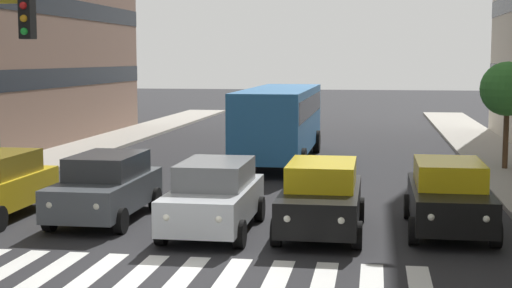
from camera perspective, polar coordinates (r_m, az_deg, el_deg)
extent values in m
plane|color=#262628|center=(15.17, -7.05, -9.70)|extent=(180.00, 180.00, 0.00)
cube|color=silver|center=(14.65, 12.23, -10.38)|extent=(0.45, 2.80, 0.01)
cube|color=silver|center=(14.62, 8.65, -10.34)|extent=(0.45, 2.80, 0.01)
cube|color=silver|center=(14.65, 5.07, -10.25)|extent=(0.45, 2.80, 0.01)
cube|color=silver|center=(14.73, 1.52, -10.13)|extent=(0.45, 2.80, 0.01)
cube|color=silver|center=(14.87, -1.97, -9.98)|extent=(0.45, 2.80, 0.01)
cube|color=silver|center=(15.06, -5.38, -9.79)|extent=(0.45, 2.80, 0.01)
cube|color=silver|center=(15.30, -8.70, -9.58)|extent=(0.45, 2.80, 0.01)
cube|color=silver|center=(15.59, -11.89, -9.34)|extent=(0.45, 2.80, 0.01)
cube|color=silver|center=(15.92, -14.96, -9.08)|extent=(0.45, 2.80, 0.01)
cube|color=silver|center=(16.30, -17.89, -8.82)|extent=(0.45, 2.80, 0.01)
cube|color=black|center=(19.09, 14.24, -4.29)|extent=(1.80, 4.40, 0.80)
cube|color=yellow|center=(19.17, 14.25, -2.12)|extent=(1.58, 2.46, 0.60)
cylinder|color=black|center=(17.87, 17.53, -6.43)|extent=(0.22, 0.64, 0.64)
cylinder|color=black|center=(17.69, 11.72, -6.39)|extent=(0.22, 0.64, 0.64)
cylinder|color=black|center=(20.69, 16.34, -4.66)|extent=(0.22, 0.64, 0.64)
cylinder|color=black|center=(20.53, 11.33, -4.61)|extent=(0.22, 0.64, 0.64)
sphere|color=white|center=(17.05, 16.85, -5.37)|extent=(0.18, 0.18, 0.18)
sphere|color=white|center=(16.93, 12.97, -5.34)|extent=(0.18, 0.18, 0.18)
cube|color=black|center=(18.42, 4.91, -4.50)|extent=(1.80, 4.40, 0.80)
cube|color=yellow|center=(18.50, 4.98, -2.25)|extent=(1.58, 2.46, 0.60)
cylinder|color=black|center=(17.04, 7.59, -6.80)|extent=(0.22, 0.64, 0.64)
cylinder|color=black|center=(17.17, 1.54, -6.64)|extent=(0.22, 0.64, 0.64)
cylinder|color=black|center=(19.88, 7.79, -4.90)|extent=(0.22, 0.64, 0.64)
cylinder|color=black|center=(19.99, 2.61, -4.78)|extent=(0.22, 0.64, 0.64)
sphere|color=white|center=(16.27, 6.41, -5.69)|extent=(0.18, 0.18, 0.18)
sphere|color=white|center=(16.35, 2.35, -5.59)|extent=(0.18, 0.18, 0.18)
cube|color=#B2B7BC|center=(18.51, -3.18, -4.43)|extent=(1.80, 4.40, 0.80)
cube|color=slate|center=(18.58, -3.06, -2.20)|extent=(1.58, 2.46, 0.60)
cylinder|color=black|center=(17.02, -1.22, -6.76)|extent=(0.22, 0.64, 0.64)
cylinder|color=black|center=(17.42, -7.09, -6.50)|extent=(0.22, 0.64, 0.64)
cylinder|color=black|center=(19.82, 0.27, -4.87)|extent=(0.22, 0.64, 0.64)
cylinder|color=black|center=(20.17, -4.81, -4.70)|extent=(0.22, 0.64, 0.64)
sphere|color=white|center=(16.31, -2.78, -5.62)|extent=(0.18, 0.18, 0.18)
sphere|color=white|center=(16.58, -6.70, -5.46)|extent=(0.18, 0.18, 0.18)
cube|color=#474C51|center=(20.23, -11.20, -3.62)|extent=(1.80, 4.40, 0.80)
cube|color=#343639|center=(20.30, -11.05, -1.57)|extent=(1.58, 2.46, 0.60)
cylinder|color=black|center=(18.66, -10.10, -5.69)|extent=(0.22, 0.64, 0.64)
cylinder|color=black|center=(19.32, -15.18, -5.40)|extent=(0.22, 0.64, 0.64)
cylinder|color=black|center=(21.37, -7.56, -4.10)|extent=(0.22, 0.64, 0.64)
cylinder|color=black|center=(21.95, -12.08, -3.91)|extent=(0.22, 0.64, 0.64)
sphere|color=white|center=(18.03, -11.83, -4.59)|extent=(0.18, 0.18, 0.18)
sphere|color=white|center=(18.47, -15.19, -4.42)|extent=(0.18, 0.18, 0.18)
cylinder|color=black|center=(22.19, -15.28, -3.88)|extent=(0.22, 0.64, 0.64)
cube|color=#286BAD|center=(31.11, 1.84, 1.89)|extent=(2.50, 10.50, 2.50)
cube|color=black|center=(31.08, 1.85, 2.90)|extent=(2.52, 9.87, 0.80)
cylinder|color=black|center=(27.48, 3.47, -1.34)|extent=(0.28, 1.00, 1.00)
cylinder|color=black|center=(27.82, -1.66, -1.23)|extent=(0.28, 1.00, 1.00)
cylinder|color=black|center=(34.23, 4.56, 0.19)|extent=(0.28, 1.00, 1.00)
cylinder|color=black|center=(34.51, 0.42, 0.26)|extent=(0.28, 1.00, 1.00)
cube|color=black|center=(15.27, -16.75, 8.96)|extent=(0.24, 0.28, 0.76)
sphere|color=red|center=(15.15, -17.03, 9.89)|extent=(0.14, 0.14, 0.14)
sphere|color=orange|center=(15.14, -17.00, 8.98)|extent=(0.14, 0.14, 0.14)
sphere|color=green|center=(15.13, -16.97, 8.07)|extent=(0.14, 0.14, 0.14)
cylinder|color=#513823|center=(29.61, 18.20, 0.52)|extent=(0.20, 0.20, 2.35)
sphere|color=#387F33|center=(29.49, 18.32, 3.95)|extent=(2.00, 2.00, 2.00)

